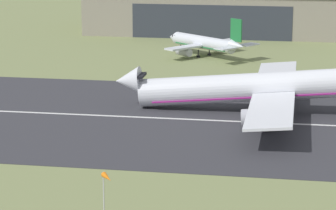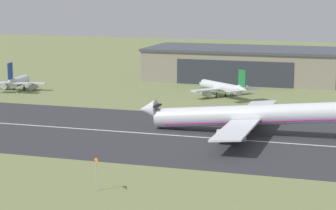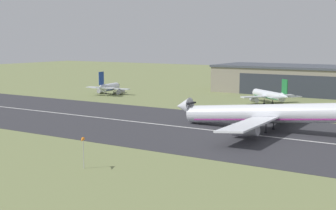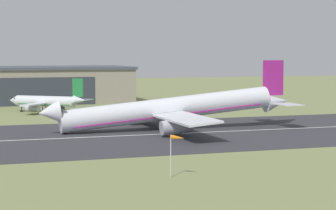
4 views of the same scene
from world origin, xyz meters
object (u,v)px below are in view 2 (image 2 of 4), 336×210
(airplane_landing, at_px, (253,116))
(airplane_parked_centre, at_px, (222,88))
(windsock_pole, at_px, (97,163))
(airplane_parked_west, at_px, (18,82))

(airplane_landing, relative_size, airplane_parked_centre, 2.48)
(airplane_landing, relative_size, windsock_pole, 9.92)
(airplane_landing, height_order, airplane_parked_centre, airplane_landing)
(airplane_landing, relative_size, airplane_parked_west, 3.07)
(airplane_landing, distance_m, airplane_parked_centre, 52.95)
(airplane_parked_centre, relative_size, windsock_pole, 4.00)
(airplane_parked_west, bearing_deg, airplane_parked_centre, 5.81)
(airplane_parked_centre, bearing_deg, airplane_landing, -69.14)
(airplane_parked_centre, bearing_deg, airplane_parked_west, -174.19)
(airplane_parked_centre, height_order, windsock_pole, airplane_parked_centre)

